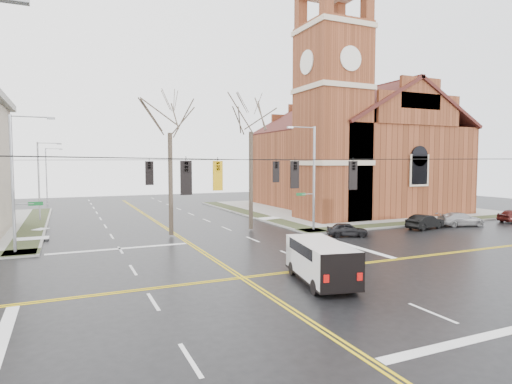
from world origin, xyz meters
name	(u,v)px	position (x,y,z in m)	size (l,w,h in m)	color
ground	(242,278)	(0.00, 0.00, 0.00)	(120.00, 120.00, 0.00)	black
sidewalks	(242,276)	(0.00, 0.00, 0.08)	(80.00, 80.00, 0.17)	gray
road_markings	(242,278)	(0.00, 0.00, 0.01)	(100.00, 100.00, 0.01)	gold
church	(348,144)	(24.76, 24.78, 8.43)	(24.28, 27.48, 27.50)	brown
signal_pole_ne	(312,175)	(11.32, 11.50, 4.95)	(2.75, 0.22, 9.00)	gray
signal_pole_nw	(15,179)	(-11.32, 11.50, 4.95)	(2.75, 0.22, 9.00)	gray
span_wires	(242,160)	(0.00, 0.00, 6.20)	(23.02, 23.02, 0.03)	black
traffic_signals	(247,174)	(0.00, -0.67, 5.45)	(8.21, 8.26, 1.30)	black
streetlight_north_a	(40,178)	(-10.65, 28.00, 4.47)	(2.30, 0.20, 8.00)	gray
streetlight_north_b	(47,173)	(-10.65, 48.00, 4.47)	(2.30, 0.20, 8.00)	gray
cargo_van	(319,258)	(3.28, -2.32, 1.22)	(3.18, 5.73, 2.06)	white
parked_car_a	(347,230)	(12.59, 8.10, 0.56)	(1.33, 3.30, 1.12)	black
parked_car_b	(425,222)	(21.37, 8.39, 0.66)	(1.40, 4.02, 1.33)	black
parked_car_c	(461,219)	(25.94, 8.45, 0.64)	(1.80, 4.43, 1.29)	#9E9EA0
tree_nw_near	(170,126)	(-0.57, 13.84, 8.96)	(4.00, 4.00, 12.40)	#382D24
tree_ne	(251,125)	(6.62, 14.12, 9.30)	(4.00, 4.00, 12.88)	#382D24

